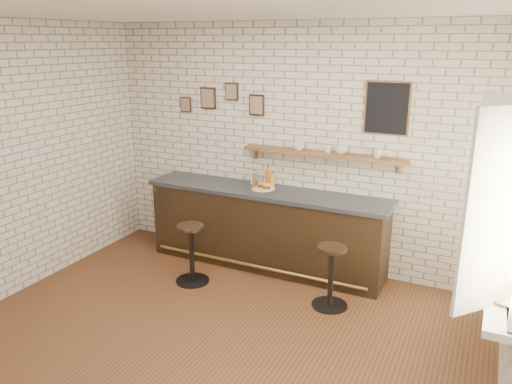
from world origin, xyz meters
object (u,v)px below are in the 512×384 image
(shelf_cup_b, at_px, (328,149))
(book_upper, at_px, (497,296))
(bitters_bottle_brown, at_px, (254,178))
(shelf_cup_a, at_px, (299,146))
(condiment_bottle_yellow, at_px, (272,181))
(bitters_bottle_white, at_px, (253,177))
(bar_counter, at_px, (266,228))
(bar_stool_left, at_px, (192,252))
(sandwich_plate, at_px, (263,189))
(ciabatta_sandwich, at_px, (264,186))
(bitters_bottle_amber, at_px, (268,178))
(book_lower, at_px, (497,298))
(bar_stool_right, at_px, (331,275))
(shelf_cup_c, at_px, (341,150))
(shelf_cup_d, at_px, (378,154))

(shelf_cup_b, height_order, book_upper, shelf_cup_b)
(bitters_bottle_brown, xyz_separation_m, shelf_cup_a, (0.59, 0.03, 0.47))
(bitters_bottle_brown, bearing_deg, condiment_bottle_yellow, 0.00)
(condiment_bottle_yellow, distance_m, shelf_cup_b, 0.83)
(shelf_cup_b, relative_size, book_upper, 0.46)
(bitters_bottle_white, xyz_separation_m, condiment_bottle_yellow, (0.27, 0.00, -0.01))
(bar_counter, distance_m, book_upper, 3.09)
(bar_counter, xyz_separation_m, bar_stool_left, (-0.59, -0.80, -0.12))
(bar_counter, xyz_separation_m, sandwich_plate, (-0.04, 0.02, 0.51))
(sandwich_plate, relative_size, ciabatta_sandwich, 1.25)
(sandwich_plate, bearing_deg, bitters_bottle_amber, 94.49)
(bitters_bottle_brown, distance_m, book_lower, 3.36)
(ciabatta_sandwich, xyz_separation_m, book_lower, (2.65, -1.60, -0.12))
(bar_stool_right, bearing_deg, sandwich_plate, 149.50)
(bitters_bottle_brown, bearing_deg, shelf_cup_c, 1.39)
(book_upper, bearing_deg, sandwich_plate, 170.39)
(shelf_cup_c, height_order, book_lower, shelf_cup_c)
(bar_counter, relative_size, shelf_cup_c, 24.02)
(bitters_bottle_brown, height_order, bar_stool_left, bitters_bottle_brown)
(bar_counter, xyz_separation_m, book_lower, (2.62, -1.58, 0.43))
(bar_counter, bearing_deg, bar_stool_left, -126.73)
(bar_stool_left, bearing_deg, shelf_cup_a, 46.80)
(bitters_bottle_brown, xyz_separation_m, shelf_cup_b, (0.95, 0.03, 0.46))
(shelf_cup_d, bearing_deg, bitters_bottle_brown, 147.44)
(bitters_bottle_white, height_order, shelf_cup_d, shelf_cup_d)
(shelf_cup_c, xyz_separation_m, shelf_cup_d, (0.43, 0.00, -0.00))
(bar_counter, distance_m, bar_stool_right, 1.24)
(bitters_bottle_brown, relative_size, shelf_cup_d, 1.93)
(sandwich_plate, xyz_separation_m, book_lower, (2.66, -1.60, -0.08))
(ciabatta_sandwich, bearing_deg, shelf_cup_d, 7.91)
(ciabatta_sandwich, xyz_separation_m, book_upper, (2.65, -1.60, -0.10))
(bar_counter, relative_size, bar_stool_right, 4.45)
(bar_counter, bearing_deg, book_lower, -31.10)
(bar_counter, bearing_deg, ciabatta_sandwich, 152.96)
(shelf_cup_a, relative_size, shelf_cup_b, 1.44)
(sandwich_plate, height_order, bitters_bottle_white, bitters_bottle_white)
(shelf_cup_a, relative_size, shelf_cup_d, 1.37)
(bitters_bottle_white, relative_size, bar_stool_left, 0.30)
(bar_stool_left, relative_size, shelf_cup_a, 5.24)
(condiment_bottle_yellow, bearing_deg, bar_stool_left, -121.92)
(ciabatta_sandwich, relative_size, shelf_cup_d, 2.24)
(ciabatta_sandwich, bearing_deg, bitters_bottle_white, 145.50)
(sandwich_plate, xyz_separation_m, shelf_cup_d, (1.33, 0.18, 0.53))
(sandwich_plate, xyz_separation_m, bar_stool_right, (1.10, -0.65, -0.64))
(shelf_cup_d, bearing_deg, sandwich_plate, 154.29)
(shelf_cup_a, bearing_deg, shelf_cup_b, -15.10)
(bar_stool_right, distance_m, book_upper, 1.91)
(bar_counter, height_order, sandwich_plate, sandwich_plate)
(ciabatta_sandwich, distance_m, bitters_bottle_amber, 0.17)
(bitters_bottle_white, bearing_deg, shelf_cup_a, 2.58)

